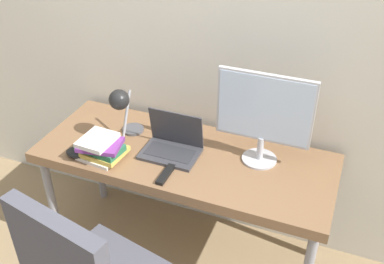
{
  "coord_description": "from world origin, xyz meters",
  "views": [
    {
      "loc": [
        0.78,
        -1.52,
        2.24
      ],
      "look_at": [
        0.06,
        0.29,
        0.95
      ],
      "focal_mm": 42.0,
      "sensor_mm": 36.0,
      "label": 1
    }
  ],
  "objects_px": {
    "laptop": "(172,145)",
    "book_stack": "(101,148)",
    "monitor": "(264,113)",
    "desk_lamp": "(122,105)",
    "game_controller": "(78,153)"
  },
  "relations": [
    {
      "from": "laptop",
      "to": "monitor",
      "type": "xyz_separation_m",
      "value": [
        0.47,
        0.11,
        0.24
      ]
    },
    {
      "from": "monitor",
      "to": "desk_lamp",
      "type": "xyz_separation_m",
      "value": [
        -0.77,
        -0.1,
        -0.06
      ]
    },
    {
      "from": "monitor",
      "to": "game_controller",
      "type": "xyz_separation_m",
      "value": [
        -0.93,
        -0.33,
        -0.27
      ]
    },
    {
      "from": "monitor",
      "to": "book_stack",
      "type": "height_order",
      "value": "monitor"
    },
    {
      "from": "laptop",
      "to": "book_stack",
      "type": "bearing_deg",
      "value": -150.64
    },
    {
      "from": "game_controller",
      "to": "desk_lamp",
      "type": "bearing_deg",
      "value": 55.68
    },
    {
      "from": "book_stack",
      "to": "game_controller",
      "type": "xyz_separation_m",
      "value": [
        -0.13,
        -0.03,
        -0.04
      ]
    },
    {
      "from": "monitor",
      "to": "desk_lamp",
      "type": "height_order",
      "value": "monitor"
    },
    {
      "from": "desk_lamp",
      "to": "monitor",
      "type": "bearing_deg",
      "value": 7.3
    },
    {
      "from": "game_controller",
      "to": "laptop",
      "type": "bearing_deg",
      "value": 25.48
    },
    {
      "from": "monitor",
      "to": "book_stack",
      "type": "relative_size",
      "value": 1.91
    },
    {
      "from": "laptop",
      "to": "book_stack",
      "type": "xyz_separation_m",
      "value": [
        -0.34,
        -0.19,
        0.02
      ]
    },
    {
      "from": "laptop",
      "to": "monitor",
      "type": "distance_m",
      "value": 0.54
    },
    {
      "from": "monitor",
      "to": "game_controller",
      "type": "distance_m",
      "value": 1.03
    },
    {
      "from": "game_controller",
      "to": "monitor",
      "type": "bearing_deg",
      "value": 19.7
    }
  ]
}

